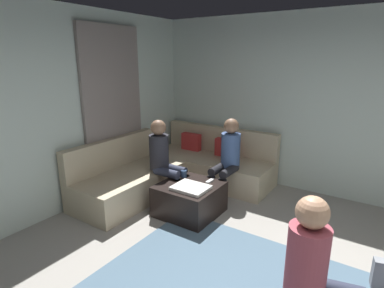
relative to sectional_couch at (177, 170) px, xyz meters
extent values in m
cube|color=silver|center=(2.08, 1.06, 1.07)|extent=(6.00, 0.12, 2.70)
cube|color=silver|center=(-0.86, -1.88, 1.07)|extent=(0.12, 6.00, 2.70)
cube|color=gray|center=(-0.76, -0.58, 0.97)|extent=(0.06, 1.10, 2.50)
cube|color=#C6B593|center=(0.30, 0.53, -0.07)|extent=(2.10, 0.85, 0.42)
cube|color=#C6B593|center=(0.30, 0.88, 0.36)|extent=(2.10, 0.14, 0.45)
cube|color=#C6B593|center=(-0.32, -0.75, -0.07)|extent=(0.85, 1.70, 0.42)
cube|color=#C6B593|center=(-0.68, -0.75, 0.36)|extent=(0.14, 1.70, 0.45)
cube|color=red|center=(-0.20, 0.70, 0.26)|extent=(0.36, 0.12, 0.36)
cube|color=red|center=(0.50, 0.70, 0.26)|extent=(0.36, 0.12, 0.36)
cube|color=black|center=(0.67, -0.64, -0.07)|extent=(0.76, 0.76, 0.42)
cube|color=white|center=(0.77, -0.76, 0.16)|extent=(0.44, 0.36, 0.04)
cylinder|color=#334C72|center=(0.45, -0.46, 0.19)|extent=(0.08, 0.08, 0.10)
cube|color=white|center=(0.85, -0.42, 0.15)|extent=(0.05, 0.15, 0.02)
cylinder|color=black|center=(0.96, -0.25, -0.07)|extent=(0.12, 0.12, 0.42)
cylinder|color=black|center=(0.78, -0.25, -0.07)|extent=(0.12, 0.12, 0.42)
cylinder|color=black|center=(0.96, -0.05, 0.20)|extent=(0.12, 0.40, 0.12)
cylinder|color=black|center=(0.78, -0.05, 0.20)|extent=(0.12, 0.40, 0.12)
cylinder|color=#3F598C|center=(0.87, 0.15, 0.45)|extent=(0.28, 0.28, 0.50)
sphere|color=#8C664C|center=(0.87, 0.15, 0.81)|extent=(0.22, 0.22, 0.22)
cylinder|color=#2D3347|center=(0.45, -0.42, -0.07)|extent=(0.12, 0.12, 0.42)
cylinder|color=#2D3347|center=(0.45, -0.60, -0.07)|extent=(0.12, 0.12, 0.42)
cylinder|color=#2D3347|center=(0.25, -0.42, 0.20)|extent=(0.40, 0.12, 0.12)
cylinder|color=#2D3347|center=(0.25, -0.60, 0.20)|extent=(0.40, 0.12, 0.12)
cylinder|color=#26262D|center=(0.05, -0.51, 0.45)|extent=(0.28, 0.28, 0.50)
sphere|color=#8C664C|center=(0.05, -0.51, 0.81)|extent=(0.22, 0.22, 0.22)
cylinder|color=#993F4C|center=(2.45, -1.83, 0.43)|extent=(0.28, 0.28, 0.50)
sphere|color=tan|center=(2.45, -1.83, 0.79)|extent=(0.22, 0.22, 0.22)
camera|label=1|loc=(2.80, -3.78, 1.76)|focal=28.89mm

